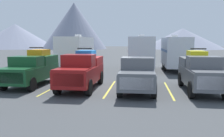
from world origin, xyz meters
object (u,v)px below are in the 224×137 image
at_px(pickup_truck_d, 200,72).
at_px(pickup_truck_c, 138,72).
at_px(pickup_truck_a, 32,68).
at_px(camper_trailer_c, 175,52).
at_px(pickup_truck_b, 82,70).
at_px(camper_trailer_b, 141,52).
at_px(camper_trailer_a, 76,51).

bearing_deg(pickup_truck_d, pickup_truck_c, -178.65).
relative_size(pickup_truck_a, pickup_truck_c, 0.92).
bearing_deg(camper_trailer_c, pickup_truck_a, -139.48).
xyz_separation_m(pickup_truck_a, camper_trailer_c, (11.05, 9.45, 0.78)).
bearing_deg(pickup_truck_b, camper_trailer_b, 68.43).
bearing_deg(pickup_truck_d, pickup_truck_a, 176.65).
relative_size(pickup_truck_a, camper_trailer_a, 0.65).
bearing_deg(camper_trailer_c, camper_trailer_a, 179.14).
xyz_separation_m(pickup_truck_b, pickup_truck_d, (7.45, 0.07, -0.01)).
height_order(camper_trailer_a, camper_trailer_b, camper_trailer_a).
xyz_separation_m(pickup_truck_d, camper_trailer_a, (-10.79, 10.26, 0.80)).
height_order(pickup_truck_a, camper_trailer_a, camper_trailer_a).
relative_size(pickup_truck_b, pickup_truck_d, 1.02).
bearing_deg(pickup_truck_a, pickup_truck_d, -3.35).
bearing_deg(pickup_truck_c, pickup_truck_b, 179.62).
bearing_deg(camper_trailer_b, pickup_truck_d, -69.18).
relative_size(pickup_truck_a, pickup_truck_b, 0.99).
bearing_deg(camper_trailer_c, pickup_truck_d, -89.07).
height_order(pickup_truck_c, camper_trailer_b, camper_trailer_b).
bearing_deg(camper_trailer_b, pickup_truck_c, -91.13).
distance_m(pickup_truck_a, pickup_truck_c, 7.42).
bearing_deg(camper_trailer_a, pickup_truck_b, -72.09).
height_order(pickup_truck_d, camper_trailer_a, camper_trailer_a).
relative_size(camper_trailer_b, camper_trailer_c, 1.07).
relative_size(pickup_truck_d, camper_trailer_a, 0.64).
xyz_separation_m(camper_trailer_a, camper_trailer_c, (10.63, -0.16, -0.04)).
relative_size(pickup_truck_d, camper_trailer_c, 0.67).
distance_m(pickup_truck_b, camper_trailer_b, 10.40).
height_order(camper_trailer_a, camper_trailer_c, camper_trailer_a).
height_order(pickup_truck_a, camper_trailer_b, camper_trailer_b).
bearing_deg(pickup_truck_a, camper_trailer_b, 49.66).
bearing_deg(camper_trailer_a, camper_trailer_b, -5.48).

